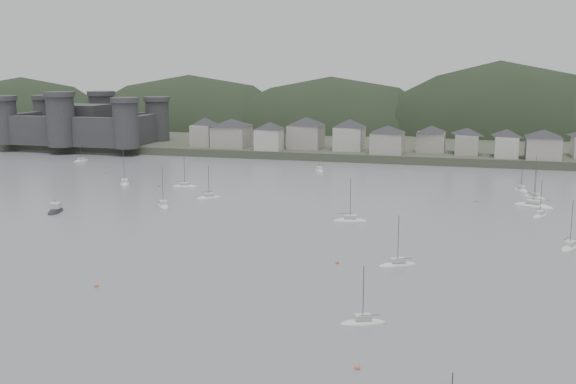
% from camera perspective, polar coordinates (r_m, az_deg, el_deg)
% --- Properties ---
extents(ground, '(900.00, 900.00, 0.00)m').
position_cam_1_polar(ground, '(100.29, -11.83, -10.93)').
color(ground, slate).
rests_on(ground, ground).
extents(far_shore_land, '(900.00, 250.00, 3.00)m').
position_cam_1_polar(far_shore_land, '(381.66, 8.96, 5.12)').
color(far_shore_land, '#383D2D').
rests_on(far_shore_land, ground).
extents(forested_ridge, '(851.55, 103.94, 102.57)m').
position_cam_1_polar(forested_ridge, '(357.27, 9.19, 2.69)').
color(forested_ridge, black).
rests_on(forested_ridge, ground).
extents(castle, '(66.00, 43.00, 20.00)m').
position_cam_1_polar(castle, '(310.41, -16.42, 5.38)').
color(castle, '#363538').
rests_on(castle, far_shore_land).
extents(waterfront_town, '(451.48, 28.46, 12.92)m').
position_cam_1_polar(waterfront_town, '(267.37, 16.98, 4.10)').
color(waterfront_town, '#9C988F').
rests_on(waterfront_town, far_shore_land).
extents(moored_fleet, '(268.67, 174.88, 14.02)m').
position_cam_1_polar(moored_fleet, '(163.19, 0.03, -2.29)').
color(moored_fleet, silver).
rests_on(moored_fleet, ground).
extents(motor_launch_far, '(5.06, 8.61, 3.94)m').
position_cam_1_polar(motor_launch_far, '(181.99, -18.44, -1.46)').
color(motor_launch_far, black).
rests_on(motor_launch_far, ground).
extents(mooring_buoys, '(197.17, 127.60, 0.70)m').
position_cam_1_polar(mooring_buoys, '(151.89, -3.57, -3.29)').
color(mooring_buoys, '#CB6843').
rests_on(mooring_buoys, ground).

